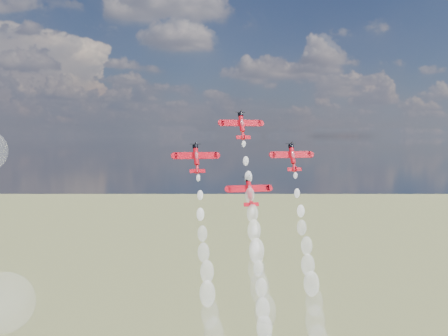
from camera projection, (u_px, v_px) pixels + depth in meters
plane_lead at (242, 125)px, 144.40m from camera, size 11.40×5.32×7.73m
plane_left at (196, 158)px, 137.96m from camera, size 11.40×5.32×7.73m
plane_right at (292, 157)px, 144.80m from camera, size 11.40×5.32×7.73m
plane_slot at (250, 191)px, 138.37m from camera, size 11.40×5.32×7.73m
smoke_trail_lead at (259, 272)px, 131.68m from camera, size 5.49×20.58×43.97m
smoke_trail_left at (210, 317)px, 124.83m from camera, size 5.64×20.71×44.07m
smoke_trail_right at (313, 305)px, 132.16m from camera, size 5.18×19.27×43.47m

